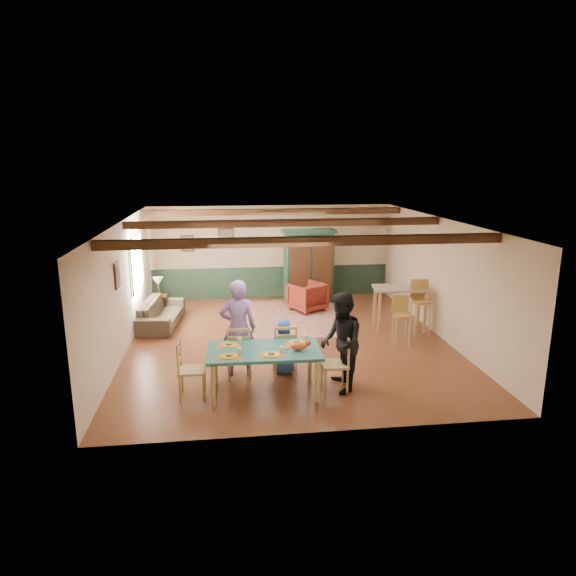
{
  "coord_description": "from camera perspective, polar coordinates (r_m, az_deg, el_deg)",
  "views": [
    {
      "loc": [
        -1.38,
        -10.79,
        3.92
      ],
      "look_at": [
        0.04,
        0.34,
        1.15
      ],
      "focal_mm": 32.0,
      "sensor_mm": 36.0,
      "label": 1
    }
  ],
  "objects": [
    {
      "name": "ceiling_beam_back",
      "position": [
        13.92,
        -1.54,
        8.46
      ],
      "size": [
        6.95,
        0.16,
        0.16
      ],
      "primitive_type": "cube",
      "color": "#321C0E",
      "rests_on": "ceiling"
    },
    {
      "name": "cat",
      "position": [
        8.73,
        1.23,
        -6.39
      ],
      "size": [
        0.39,
        0.16,
        0.19
      ],
      "primitive_type": null,
      "rotation": [
        0.0,
        0.0,
        -0.02
      ],
      "color": "orange",
      "rests_on": "dining_table"
    },
    {
      "name": "ceiling_beam_front",
      "position": [
        8.7,
        1.96,
        5.21
      ],
      "size": [
        6.95,
        0.16,
        0.16
      ],
      "primitive_type": "cube",
      "color": "#321C0E",
      "rests_on": "ceiling"
    },
    {
      "name": "place_setting_far_left",
      "position": [
        9.03,
        -6.53,
        -6.05
      ],
      "size": [
        0.43,
        0.33,
        0.11
      ],
      "primitive_type": null,
      "rotation": [
        0.0,
        0.0,
        -0.02
      ],
      "color": "gold",
      "rests_on": "dining_table"
    },
    {
      "name": "area_rug",
      "position": [
        13.29,
        -0.22,
        -3.26
      ],
      "size": [
        2.95,
        3.46,
        0.01
      ],
      "primitive_type": "cube",
      "rotation": [
        0.0,
        0.0,
        -0.03
      ],
      "color": "tan",
      "rests_on": "floor"
    },
    {
      "name": "picture_back_a",
      "position": [
        14.91,
        -6.9,
        5.59
      ],
      "size": [
        0.45,
        0.04,
        0.55
      ],
      "primitive_type": null,
      "color": "#7B7159",
      "rests_on": "wall_back"
    },
    {
      "name": "window_left",
      "position": [
        12.88,
        -16.47,
        2.7
      ],
      "size": [
        0.06,
        1.6,
        1.3
      ],
      "primitive_type": null,
      "color": "white",
      "rests_on": "wall_left"
    },
    {
      "name": "table_lamp",
      "position": [
        13.81,
        -14.22,
        0.2
      ],
      "size": [
        0.29,
        0.29,
        0.48
      ],
      "primitive_type": null,
      "rotation": [
        0.0,
        0.0,
        0.12
      ],
      "color": "beige",
      "rests_on": "end_table"
    },
    {
      "name": "armchair",
      "position": [
        13.82,
        2.14,
        -0.97
      ],
      "size": [
        1.14,
        1.15,
        0.77
      ],
      "primitive_type": "imported",
      "rotation": [
        0.0,
        0.0,
        -2.61
      ],
      "color": "#531410",
      "rests_on": "floor"
    },
    {
      "name": "floor",
      "position": [
        11.56,
        0.04,
        -5.95
      ],
      "size": [
        8.0,
        8.0,
        0.0
      ],
      "primitive_type": "plane",
      "color": "#562A18",
      "rests_on": "ground"
    },
    {
      "name": "dining_chair_far_left",
      "position": [
        9.62,
        -5.49,
        -6.96
      ],
      "size": [
        0.46,
        0.48,
        1.02
      ],
      "primitive_type": null,
      "rotation": [
        0.0,
        0.0,
        3.12
      ],
      "color": "tan",
      "rests_on": "floor"
    },
    {
      "name": "dining_chair_far_right",
      "position": [
        9.66,
        -0.38,
        -6.81
      ],
      "size": [
        0.46,
        0.48,
        1.02
      ],
      "primitive_type": null,
      "rotation": [
        0.0,
        0.0,
        3.12
      ],
      "color": "tan",
      "rests_on": "floor"
    },
    {
      "name": "picture_left_wall",
      "position": [
        10.63,
        -18.43,
        1.37
      ],
      "size": [
        0.04,
        0.42,
        0.52
      ],
      "primitive_type": null,
      "color": "#7B7159",
      "rests_on": "wall_left"
    },
    {
      "name": "armoire",
      "position": [
        14.51,
        2.31,
        2.43
      ],
      "size": [
        1.53,
        0.74,
        2.09
      ],
      "primitive_type": "cube",
      "rotation": [
        0.0,
        0.0,
        0.1
      ],
      "color": "#132F1F",
      "rests_on": "floor"
    },
    {
      "name": "bar_stool_left",
      "position": [
        11.46,
        12.5,
        -3.62
      ],
      "size": [
        0.41,
        0.45,
        1.08
      ],
      "primitive_type": null,
      "rotation": [
        0.0,
        0.0,
        -0.07
      ],
      "color": "tan",
      "rests_on": "floor"
    },
    {
      "name": "wainscot_back",
      "position": [
        15.23,
        -1.86,
        0.69
      ],
      "size": [
        6.95,
        0.03,
        0.9
      ],
      "primitive_type": "cube",
      "color": "#1B3324",
      "rests_on": "floor"
    },
    {
      "name": "counter_table",
      "position": [
        12.52,
        12.27,
        -2.22
      ],
      "size": [
        1.31,
        0.85,
        1.04
      ],
      "primitive_type": null,
      "rotation": [
        0.0,
        0.0,
        -0.1
      ],
      "color": "#C1B496",
      "rests_on": "floor"
    },
    {
      "name": "person_man",
      "position": [
        9.57,
        -5.56,
        -4.46
      ],
      "size": [
        0.68,
        0.46,
        1.84
      ],
      "primitive_type": "imported",
      "rotation": [
        0.0,
        0.0,
        3.12
      ],
      "color": "#8861A6",
      "rests_on": "floor"
    },
    {
      "name": "person_child",
      "position": [
        9.73,
        -0.43,
        -6.47
      ],
      "size": [
        0.53,
        0.35,
        1.07
      ],
      "primitive_type": "imported",
      "rotation": [
        0.0,
        0.0,
        3.12
      ],
      "color": "#2954A6",
      "rests_on": "floor"
    },
    {
      "name": "bar_stool_right",
      "position": [
        12.27,
        14.54,
        -2.14
      ],
      "size": [
        0.48,
        0.52,
        1.26
      ],
      "primitive_type": null,
      "rotation": [
        0.0,
        0.0,
        -0.08
      ],
      "color": "tan",
      "rests_on": "floor"
    },
    {
      "name": "place_setting_near_left",
      "position": [
        8.53,
        -6.55,
        -7.26
      ],
      "size": [
        0.43,
        0.33,
        0.11
      ],
      "primitive_type": null,
      "rotation": [
        0.0,
        0.0,
        -0.02
      ],
      "color": "gold",
      "rests_on": "dining_table"
    },
    {
      "name": "end_table",
      "position": [
        13.93,
        -14.1,
        -1.79
      ],
      "size": [
        0.46,
        0.46,
        0.52
      ],
      "primitive_type": null,
      "rotation": [
        0.0,
        0.0,
        -0.08
      ],
      "color": "#321C0E",
      "rests_on": "floor"
    },
    {
      "name": "dining_chair_end_left",
      "position": [
        8.94,
        -10.64,
        -8.81
      ],
      "size": [
        0.48,
        0.46,
        1.02
      ],
      "primitive_type": null,
      "rotation": [
        0.0,
        0.0,
        1.55
      ],
      "color": "tan",
      "rests_on": "floor"
    },
    {
      "name": "wall_right",
      "position": [
        12.12,
        16.69,
        1.03
      ],
      "size": [
        0.02,
        8.0,
        2.7
      ],
      "primitive_type": "cube",
      "color": "beige",
      "rests_on": "floor"
    },
    {
      "name": "ceiling_beam_mid",
      "position": [
        11.35,
        -0.22,
        7.24
      ],
      "size": [
        6.95,
        0.16,
        0.16
      ],
      "primitive_type": "cube",
      "color": "#321C0E",
      "rests_on": "ceiling"
    },
    {
      "name": "ceiling",
      "position": [
        10.95,
        0.04,
        7.47
      ],
      "size": [
        7.0,
        8.0,
        0.02
      ],
      "primitive_type": "cube",
      "color": "white",
      "rests_on": "wall_back"
    },
    {
      "name": "picture_back_b",
      "position": [
        14.97,
        -11.11,
        4.88
      ],
      "size": [
        0.38,
        0.04,
        0.48
      ],
      "primitive_type": null,
      "color": "#7B7159",
      "rests_on": "wall_back"
    },
    {
      "name": "wall_back",
      "position": [
        15.07,
        -1.89,
        4.04
      ],
      "size": [
        7.0,
        0.02,
        2.7
      ],
      "primitive_type": "cube",
      "color": "beige",
      "rests_on": "floor"
    },
    {
      "name": "wall_left",
      "position": [
        11.29,
        -17.87,
        0.04
      ],
      "size": [
        0.02,
        8.0,
        2.7
      ],
      "primitive_type": "cube",
      "color": "beige",
      "rests_on": "floor"
    },
    {
      "name": "dining_table",
      "position": [
        8.96,
        -2.65,
        -9.27
      ],
      "size": [
        1.95,
        1.11,
        0.8
      ],
      "primitive_type": null,
      "rotation": [
        0.0,
        0.0,
        -0.02
      ],
      "color": "#1B574C",
      "rests_on": "floor"
    },
    {
      "name": "sofa",
      "position": [
        13.0,
        -13.9,
        -2.7
      ],
      "size": [
        1.03,
        2.16,
        0.61
      ],
      "primitive_type": "imported",
      "rotation": [
        0.0,
        0.0,
        1.47
      ],
      "color": "#372E22",
      "rests_on": "floor"
    },
    {
      "name": "dining_chair_end_right",
      "position": [
        9.07,
        5.2,
        -8.3
      ],
      "size": [
        0.48,
        0.46,
        1.02
      ],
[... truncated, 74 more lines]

